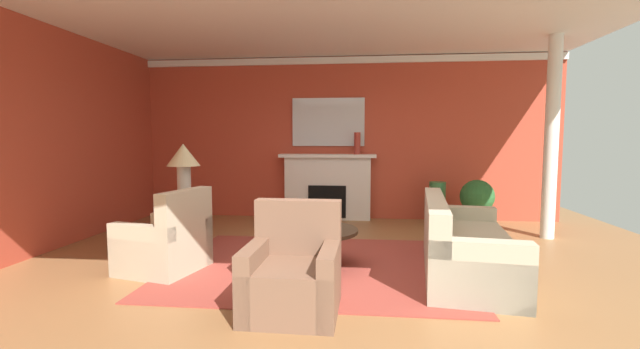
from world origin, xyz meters
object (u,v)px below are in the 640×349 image
Objects in this scene: fireplace at (328,189)px; table_lamp at (183,160)px; mantel_mirror at (328,122)px; armchair_near_window at (166,245)px; vase_mantel_right at (357,143)px; armchair_facing_fireplace at (293,277)px; side_table at (185,221)px; sofa at (463,248)px; vase_tall_corner at (437,203)px; coffee_table at (316,238)px; potted_plant at (477,200)px.

table_lamp is (-1.74, -2.37, 0.64)m from fireplace.
table_lamp is (-1.74, -2.49, -0.60)m from mantel_mirror.
vase_mantel_right reaches higher than armchair_near_window.
armchair_facing_fireplace is at bearing -96.59° from vase_mantel_right.
mantel_mirror reaches higher than armchair_near_window.
sofa is at bearing -10.75° from side_table.
sofa is 2.89× the size of vase_tall_corner.
fireplace is 1.01m from vase_mantel_right.
coffee_table is at bearing -125.21° from vase_tall_corner.
potted_plant is (4.13, 2.69, 0.19)m from armchair_near_window.
fireplace is 2.40× the size of table_lamp.
vase_tall_corner is at bearing 29.22° from side_table.
fireplace is 3.54m from sofa.
armchair_facing_fireplace is at bearing -89.09° from mantel_mirror.
armchair_near_window is at bearing -167.81° from coffee_table.
armchair_facing_fireplace is at bearing -89.07° from fireplace.
sofa is at bearing -10.75° from table_lamp.
mantel_mirror is 0.62× the size of sofa.
sofa is at bearing -93.81° from vase_tall_corner.
table_lamp is at bearing 100.87° from armchair_near_window.
vase_tall_corner is 0.91× the size of potted_plant.
coffee_table is at bearing 175.71° from sofa.
potted_plant is (2.57, -0.60, -0.09)m from fireplace.
sofa reaches higher than side_table.
armchair_near_window is 1.38× the size of side_table.
fireplace reaches higher than side_table.
fireplace is 2.93m from coffee_table.
mantel_mirror is 3.37× the size of vase_mantel_right.
armchair_near_window reaches higher than vase_tall_corner.
sofa is at bearing 34.41° from armchair_facing_fireplace.
armchair_facing_fireplace is at bearing -29.80° from armchair_near_window.
fireplace is at bearing 166.92° from potted_plant.
side_table reaches higher than coffee_table.
fireplace reaches higher than coffee_table.
fireplace is 1.89× the size of armchair_facing_fireplace.
fireplace is at bearing 120.39° from sofa.
armchair_facing_fireplace is at bearing -145.59° from sofa.
mantel_mirror reaches higher than vase_mantel_right.
potted_plant is at bearing -15.17° from vase_mantel_right.
vase_tall_corner is (0.18, 2.74, 0.08)m from sofa.
vase_mantel_right is at bearing 45.42° from side_table.
armchair_near_window is at bearing -79.13° from side_table.
mantel_mirror reaches higher than potted_plant.
table_lamp reaches higher than coffee_table.
fireplace is at bearing 171.34° from vase_tall_corner.
side_table is 0.92× the size of vase_tall_corner.
fireplace reaches higher than potted_plant.
fireplace reaches higher than sofa.
fireplace is 1.87× the size of armchair_near_window.
potted_plant is (2.57, -0.72, -1.33)m from mantel_mirror.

